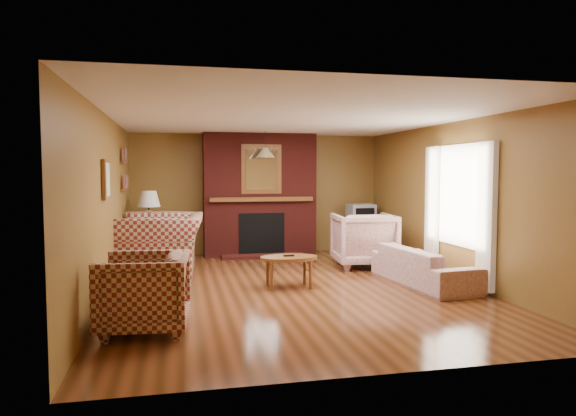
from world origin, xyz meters
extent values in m
plane|color=#48260F|center=(0.00, 0.00, 0.00)|extent=(6.50, 6.50, 0.00)
plane|color=white|center=(0.00, 0.00, 2.40)|extent=(6.50, 6.50, 0.00)
plane|color=brown|center=(0.00, 3.25, 1.20)|extent=(6.50, 0.00, 6.50)
plane|color=brown|center=(0.00, -3.25, 1.20)|extent=(6.50, 0.00, 6.50)
plane|color=brown|center=(-2.50, 0.00, 1.20)|extent=(0.00, 6.50, 6.50)
plane|color=brown|center=(2.50, 0.00, 1.20)|extent=(0.00, 6.50, 6.50)
cube|color=#521612|center=(0.00, 3.00, 1.20)|extent=(2.20, 0.50, 2.40)
cube|color=black|center=(0.00, 2.77, 0.45)|extent=(0.90, 0.06, 0.80)
cube|color=#521612|center=(0.00, 2.60, 0.03)|extent=(1.60, 0.35, 0.06)
cube|color=brown|center=(0.00, 2.73, 1.12)|extent=(2.00, 0.18, 0.08)
cube|color=brown|center=(0.00, 2.76, 1.70)|extent=(0.78, 0.05, 0.95)
cube|color=white|center=(0.00, 2.73, 1.70)|extent=(0.62, 0.02, 0.80)
cube|color=beige|center=(2.44, -0.95, 1.05)|extent=(0.08, 0.35, 2.00)
cube|color=beige|center=(2.44, 0.55, 1.05)|extent=(0.08, 0.35, 2.00)
cube|color=white|center=(2.48, -0.20, 1.30)|extent=(0.03, 1.10, 1.50)
cube|color=brown|center=(-2.47, 1.90, 1.35)|extent=(0.06, 0.55, 0.04)
cube|color=brown|center=(-2.47, 1.90, 1.80)|extent=(0.06, 0.55, 0.04)
cube|color=brown|center=(-2.47, -0.30, 1.55)|extent=(0.04, 0.40, 0.50)
cube|color=silver|center=(-2.44, -0.30, 1.55)|extent=(0.01, 0.32, 0.42)
cylinder|color=black|center=(0.00, 2.30, 2.22)|extent=(0.01, 0.01, 0.35)
cone|color=#C0844C|center=(0.00, 2.30, 2.00)|extent=(0.36, 0.36, 0.18)
imported|color=maroon|center=(-1.85, 1.31, 0.48)|extent=(1.39, 1.57, 0.97)
imported|color=maroon|center=(-1.95, -1.67, 0.41)|extent=(0.96, 0.94, 0.81)
imported|color=beige|center=(1.90, -0.25, 0.27)|extent=(0.92, 1.94, 0.55)
imported|color=beige|center=(1.56, 1.32, 0.47)|extent=(1.11, 1.13, 0.94)
ellipsoid|color=brown|center=(-0.06, -0.01, 0.42)|extent=(0.82, 0.51, 0.05)
cube|color=black|center=(-0.06, -0.01, 0.46)|extent=(0.15, 0.05, 0.02)
cylinder|color=brown|center=(0.22, 0.16, 0.20)|extent=(0.05, 0.05, 0.40)
cylinder|color=brown|center=(-0.34, 0.16, 0.20)|extent=(0.05, 0.05, 0.40)
cylinder|color=brown|center=(0.22, -0.17, 0.20)|extent=(0.05, 0.05, 0.40)
cylinder|color=brown|center=(-0.34, -0.17, 0.20)|extent=(0.05, 0.05, 0.40)
cube|color=brown|center=(-2.10, 2.45, 0.32)|extent=(0.49, 0.49, 0.64)
sphere|color=silver|center=(-2.10, 2.45, 0.80)|extent=(0.32, 0.32, 0.32)
cylinder|color=black|center=(-2.10, 2.45, 0.98)|extent=(0.03, 0.03, 0.10)
cone|color=white|center=(-2.10, 2.45, 1.16)|extent=(0.41, 0.41, 0.28)
cube|color=black|center=(2.05, 2.80, 0.27)|extent=(0.52, 0.48, 0.53)
cube|color=#9A9CA1|center=(2.05, 2.80, 0.77)|extent=(0.50, 0.49, 0.46)
cube|color=black|center=(2.05, 2.55, 0.77)|extent=(0.39, 0.02, 0.33)
camera|label=1|loc=(-1.59, -7.05, 1.64)|focal=32.00mm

